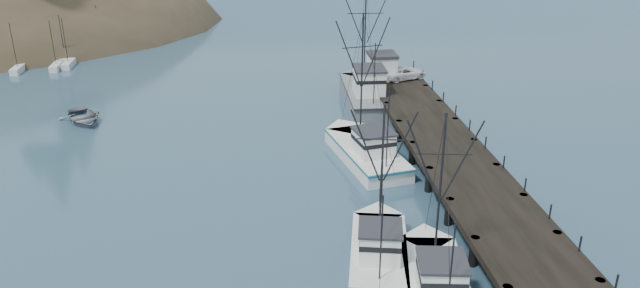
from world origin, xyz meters
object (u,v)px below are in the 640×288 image
(work_vessel, at_px, (365,93))
(pier_shed, at_px, (382,66))
(pier, at_px, (443,144))
(trawler_near, at_px, (436,282))
(trawler_mid, at_px, (379,250))
(pickup_truck, at_px, (405,73))
(trawler_far, at_px, (365,150))
(motorboat, at_px, (84,122))

(work_vessel, relative_size, pier_shed, 4.49)
(pier, relative_size, trawler_near, 3.99)
(trawler_mid, relative_size, pickup_truck, 2.14)
(pier_shed, bearing_deg, trawler_mid, -101.97)
(trawler_near, height_order, pickup_truck, trawler_near)
(pier, bearing_deg, trawler_near, -108.09)
(trawler_mid, xyz_separation_m, trawler_far, (1.94, 15.35, 0.00))
(pickup_truck, bearing_deg, pier, 157.51)
(trawler_far, height_order, work_vessel, trawler_far)
(trawler_near, relative_size, work_vessel, 0.77)
(pier_shed, relative_size, pickup_truck, 0.66)
(trawler_near, distance_m, motorboat, 40.79)
(pickup_truck, bearing_deg, pier_shed, 59.34)
(trawler_far, bearing_deg, pier_shed, 73.77)
(trawler_mid, bearing_deg, trawler_near, -55.10)
(pickup_truck, bearing_deg, work_vessel, 95.16)
(work_vessel, xyz_separation_m, pier_shed, (2.23, 2.62, 2.19))
(pier, distance_m, motorboat, 34.96)
(trawler_far, distance_m, motorboat, 28.56)
(pier_shed, distance_m, motorboat, 31.24)
(pier, xyz_separation_m, pier_shed, (-1.50, 18.00, 1.73))
(pier, height_order, motorboat, pier)
(trawler_near, distance_m, pickup_truck, 35.74)
(trawler_mid, bearing_deg, pickup_truck, 73.67)
(pier, bearing_deg, motorboat, 157.32)
(pier_shed, bearing_deg, trawler_far, -106.23)
(trawler_far, xyz_separation_m, motorboat, (-25.89, 12.03, -0.82))
(work_vessel, bearing_deg, trawler_near, -93.48)
(motorboat, bearing_deg, trawler_far, -51.67)
(trawler_near, bearing_deg, pier_shed, 83.21)
(trawler_far, height_order, pickup_truck, trawler_far)
(pier_shed, bearing_deg, work_vessel, -130.39)
(pier, height_order, pickup_truck, pickup_truck)
(work_vessel, relative_size, motorboat, 2.52)
(pier, distance_m, work_vessel, 15.83)
(trawler_mid, relative_size, trawler_far, 0.83)
(pier_shed, bearing_deg, motorboat, -171.60)
(trawler_mid, distance_m, pier_shed, 32.73)
(trawler_far, bearing_deg, trawler_near, -88.22)
(trawler_far, distance_m, pickup_truck, 17.75)
(pickup_truck, bearing_deg, motorboat, 77.55)
(trawler_far, bearing_deg, work_vessel, 79.46)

